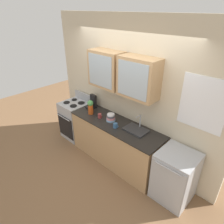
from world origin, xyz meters
TOP-DOWN VIEW (x-y plane):
  - ground_plane at (0.00, 0.00)m, footprint 10.00×10.00m
  - back_wall_unit at (0.01, 0.31)m, footprint 3.82×0.44m
  - counter at (0.00, 0.00)m, footprint 1.98×0.63m
  - stove_range at (-1.30, -0.00)m, footprint 0.58×0.63m
  - sink_faucet at (0.43, 0.08)m, footprint 0.42×0.29m
  - bowl_stack at (-0.13, 0.01)m, footprint 0.18×0.18m
  - vase at (-0.63, -0.07)m, footprint 0.12×0.12m
  - cup_near_sink at (0.10, -0.11)m, footprint 0.12×0.08m
  - cup_near_bowls at (-0.36, -0.06)m, footprint 0.10×0.07m
  - dishwasher at (1.31, -0.00)m, footprint 0.58×0.61m
  - coffee_maker at (-0.82, 0.14)m, footprint 0.17×0.20m

SIDE VIEW (x-z plane):
  - ground_plane at x=0.00m, z-range 0.00..0.00m
  - dishwasher at x=1.31m, z-range 0.00..0.89m
  - counter at x=0.00m, z-range 0.00..0.89m
  - stove_range at x=-1.30m, z-range -0.08..0.98m
  - sink_faucet at x=0.43m, z-range 0.77..1.05m
  - cup_near_sink at x=0.10m, z-range 0.89..0.98m
  - cup_near_bowls at x=-0.36m, z-range 0.89..0.98m
  - bowl_stack at x=-0.13m, z-range 0.88..1.03m
  - coffee_maker at x=-0.82m, z-range 0.85..1.14m
  - vase at x=-0.63m, z-range 0.90..1.20m
  - back_wall_unit at x=0.01m, z-range 0.10..2.88m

